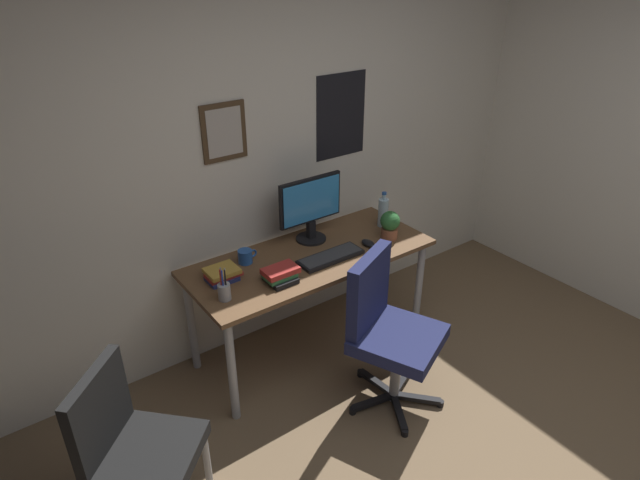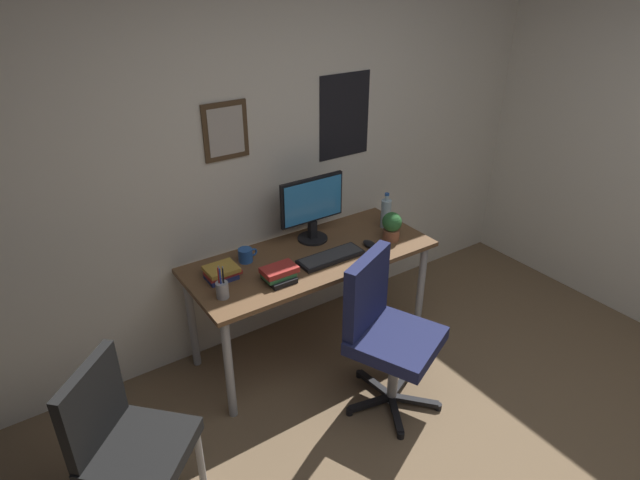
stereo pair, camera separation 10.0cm
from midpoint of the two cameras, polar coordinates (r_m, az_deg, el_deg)
name	(u,v)px [view 1 (the left image)]	position (r m, az deg, el deg)	size (l,w,h in m)	color
wall_back	(277,149)	(3.48, -5.39, 9.63)	(4.40, 0.10, 2.60)	silver
desk	(311,266)	(3.42, -1.83, -2.77)	(1.58, 0.66, 0.72)	brown
office_chair	(387,325)	(3.11, 6.16, -9.03)	(0.61, 0.61, 0.95)	#1E234C
side_chair	(132,444)	(2.66, -20.43, -19.66)	(0.59, 0.59, 0.88)	black
monitor	(311,207)	(3.46, -1.84, 3.58)	(0.46, 0.20, 0.43)	black
keyboard	(331,257)	(3.33, 0.28, -1.80)	(0.43, 0.15, 0.03)	black
computer_mouse	(368,243)	(3.49, 4.34, -0.34)	(0.06, 0.11, 0.04)	black
water_bottle	(383,212)	(3.72, 5.96, 2.98)	(0.07, 0.07, 0.25)	silver
coffee_mug_near	(246,256)	(3.32, -8.79, -1.74)	(0.13, 0.09, 0.09)	#2659B2
potted_plant	(390,224)	(3.55, 6.64, 1.67)	(0.13, 0.13, 0.19)	brown
pen_cup	(224,291)	(2.99, -11.10, -5.34)	(0.07, 0.07, 0.20)	#9EA0A5
book_stack_left	(280,275)	(3.11, -5.16, -3.72)	(0.20, 0.17, 0.08)	black
book_stack_right	(222,274)	(3.17, -11.24, -3.60)	(0.20, 0.15, 0.07)	navy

